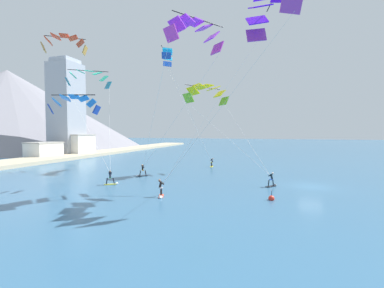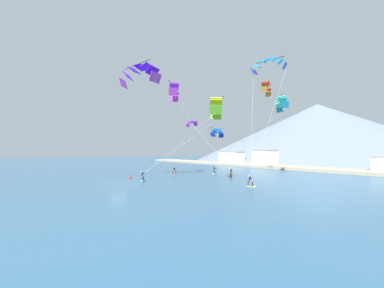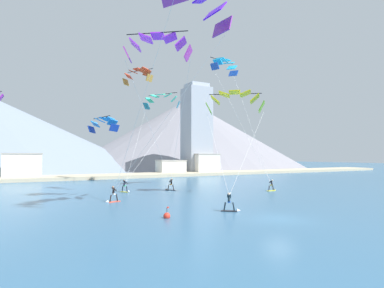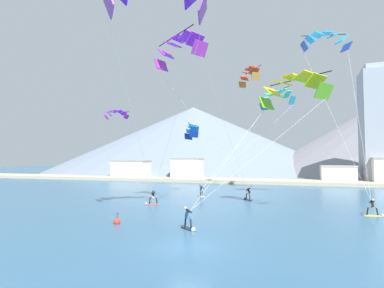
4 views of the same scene
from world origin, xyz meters
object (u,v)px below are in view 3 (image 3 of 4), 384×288
Objects in this scene: parafoil_kite_near_lead at (158,45)px; kitesurfer_mid_center at (272,187)px; parafoil_kite_distant_low_drift at (104,123)px; race_marker_buoy at (167,216)px; kitesurfer_near_trail at (126,188)px; parafoil_kite_near_trail at (162,100)px; kitesurfer_far_left at (112,197)px; parafoil_kite_mid_center at (225,65)px; kitesurfer_far_right at (231,205)px; parafoil_kite_distant_high_outer at (138,74)px; parafoil_kite_far_right at (235,99)px; kitesurfer_near_lead at (170,187)px.

kitesurfer_mid_center is at bearing 7.04° from parafoil_kite_near_lead.
race_marker_buoy is (0.82, -21.49, -9.56)m from parafoil_kite_distant_low_drift.
parafoil_kite_near_trail reaches higher than kitesurfer_near_trail.
kitesurfer_far_left is 0.34× the size of parafoil_kite_distant_low_drift.
parafoil_kite_near_lead is (-18.38, -2.27, 16.70)m from kitesurfer_mid_center.
kitesurfer_far_left is 0.12× the size of parafoil_kite_near_trail.
parafoil_kite_mid_center reaches higher than parafoil_kite_near_lead.
kitesurfer_far_right is at bearing -51.60° from kitesurfer_far_left.
kitesurfer_far_left is 28.44m from parafoil_kite_mid_center.
parafoil_kite_near_trail is 6.23m from parafoil_kite_distant_high_outer.
kitesurfer_far_left is at bearing -114.43° from kitesurfer_near_trail.
parafoil_kite_near_lead reaches higher than kitesurfer_near_trail.
kitesurfer_far_left is 14.49m from parafoil_kite_distant_low_drift.
kitesurfer_far_left reaches higher than kitesurfer_mid_center.
kitesurfer_near_trail is 0.30× the size of parafoil_kite_distant_high_outer.
parafoil_kite_far_right is (-7.01, -0.75, 11.91)m from kitesurfer_mid_center.
parafoil_kite_near_lead is (-5.65, -9.72, 16.65)m from kitesurfer_near_lead.
kitesurfer_far_left is at bearing 177.52° from parafoil_kite_far_right.
kitesurfer_far_right is 35.55m from parafoil_kite_distant_high_outer.
parafoil_kite_distant_high_outer is (-6.92, 20.15, 7.40)m from parafoil_kite_far_right.
kitesurfer_near_lead is 12.50m from kitesurfer_far_left.
kitesurfer_mid_center is 0.10× the size of parafoil_kite_near_lead.
kitesurfer_near_trail is 20.66m from kitesurfer_mid_center.
parafoil_kite_distant_high_outer is 15.11m from parafoil_kite_distant_low_drift.
parafoil_kite_mid_center is at bearing -0.77° from kitesurfer_near_lead.
parafoil_kite_distant_low_drift is at bearing 92.20° from race_marker_buoy.
kitesurfer_far_right is (-14.46, -10.48, 0.05)m from kitesurfer_mid_center.
race_marker_buoy is at bearing -144.79° from parafoil_kite_far_right.
parafoil_kite_far_right is at bearing 7.58° from parafoil_kite_near_lead.
parafoil_kite_mid_center is at bearing -47.94° from parafoil_kite_distant_high_outer.
parafoil_kite_near_trail reaches higher than kitesurfer_mid_center.
kitesurfer_near_lead is 0.33× the size of parafoil_kite_distant_low_drift.
parafoil_kite_mid_center reaches higher than parafoil_kite_far_right.
race_marker_buoy is (-17.65, -17.72, -19.55)m from parafoil_kite_mid_center.
parafoil_kite_near_trail is at bearing 48.46° from kitesurfer_near_trail.
kitesurfer_mid_center is (12.73, -7.45, -0.05)m from kitesurfer_near_lead.
parafoil_kite_far_right is (12.04, -8.74, 11.84)m from kitesurfer_near_trail.
parafoil_kite_near_trail is 13.80m from parafoil_kite_mid_center.
parafoil_kite_far_right is (7.46, 9.73, 11.86)m from kitesurfer_far_right.
parafoil_kite_far_right reaches higher than kitesurfer_far_left.
kitesurfer_far_right is 18.97m from parafoil_kite_near_lead.
kitesurfer_near_lead is at bearing -22.52° from parafoil_kite_distant_low_drift.
kitesurfer_far_left is at bearing -114.29° from parafoil_kite_distant_high_outer.
parafoil_kite_distant_low_drift is at bearing 140.75° from parafoil_kite_far_right.
parafoil_kite_near_trail is (9.49, 10.71, 14.86)m from kitesurfer_near_trail.
kitesurfer_far_right is (4.59, -18.47, -0.02)m from kitesurfer_near_trail.
parafoil_kite_near_lead is (0.67, -10.26, 16.62)m from kitesurfer_near_trail.
parafoil_kite_far_right is at bearing -71.05° from parafoil_kite_distant_high_outer.
kitesurfer_mid_center is at bearing -27.28° from parafoil_kite_distant_low_drift.
parafoil_kite_distant_low_drift reaches higher than race_marker_buoy.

